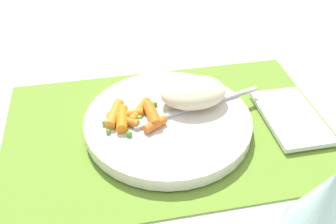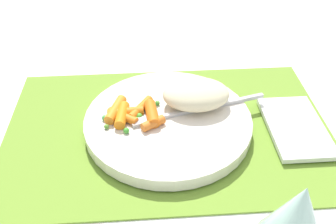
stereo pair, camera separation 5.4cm
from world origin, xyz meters
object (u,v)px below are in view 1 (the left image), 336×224
at_px(fork, 186,110).
at_px(napkin, 291,117).
at_px(wine_glass, 322,209).
at_px(carrot_portion, 132,116).
at_px(rice_mound, 193,92).
at_px(plate, 168,122).

distance_m(fork, napkin, 0.17).
xyz_separation_m(wine_glass, napkin, (-0.10, -0.23, -0.09)).
distance_m(carrot_portion, fork, 0.08).
xyz_separation_m(rice_mound, napkin, (-0.15, 0.04, -0.04)).
xyz_separation_m(plate, fork, (-0.03, -0.01, 0.01)).
distance_m(wine_glass, napkin, 0.27).
relative_size(plate, napkin, 1.79).
bearing_deg(plate, carrot_portion, -5.13).
bearing_deg(rice_mound, carrot_portion, 13.02).
relative_size(plate, wine_glass, 1.64).
height_order(carrot_portion, wine_glass, wine_glass).
distance_m(rice_mound, wine_glass, 0.29).
relative_size(plate, fork, 1.19).
height_order(carrot_portion, fork, carrot_portion).
xyz_separation_m(plate, napkin, (-0.19, 0.02, -0.01)).
distance_m(plate, fork, 0.03).
height_order(carrot_portion, napkin, carrot_portion).
relative_size(carrot_portion, wine_glass, 0.59).
xyz_separation_m(carrot_portion, fork, (-0.08, -0.00, -0.00)).
height_order(plate, fork, fork).
distance_m(plate, napkin, 0.19).
bearing_deg(wine_glass, carrot_portion, -60.19).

